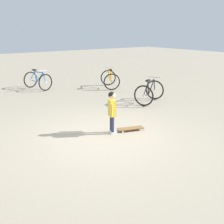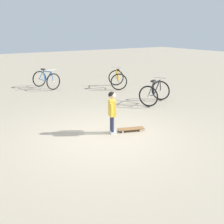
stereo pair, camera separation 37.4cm
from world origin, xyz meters
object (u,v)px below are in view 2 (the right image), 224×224
skateboard (131,129)px  bicycle_mid (155,92)px  child_person (112,108)px  bicycle_near (46,80)px  bicycle_far (117,79)px

skateboard → bicycle_mid: bicycle_mid is taller
child_person → bicycle_near: child_person is taller
child_person → skateboard: child_person is taller
skateboard → bicycle_far: 5.25m
child_person → skateboard: bearing=162.1°
child_person → bicycle_far: 5.37m
skateboard → bicycle_near: size_ratio=0.57×
child_person → bicycle_mid: bearing=-150.4°
child_person → bicycle_mid: 3.17m
child_person → bicycle_mid: size_ratio=0.84×
skateboard → bicycle_far: bicycle_far is taller
child_person → bicycle_near: (-0.36, -5.97, -0.28)m
bicycle_mid → bicycle_far: 2.86m
skateboard → child_person: bearing=-17.9°
bicycle_mid → bicycle_far: bearing=-96.4°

